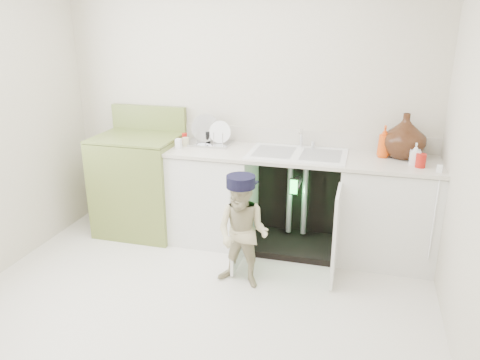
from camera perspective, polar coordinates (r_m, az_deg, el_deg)
ground at (r=3.57m, az=-5.76°, el=-15.56°), size 3.50×3.50×0.00m
room_shell at (r=3.04m, az=-6.55°, el=4.22°), size 6.00×5.50×1.26m
counter_run at (r=4.26m, az=7.36°, el=-2.21°), size 2.44×1.02×1.28m
avocado_stove at (r=4.68m, az=-12.08°, el=-0.33°), size 0.78×0.65×1.21m
repair_worker at (r=3.64m, az=0.33°, el=-6.32°), size 0.60×0.62×0.91m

